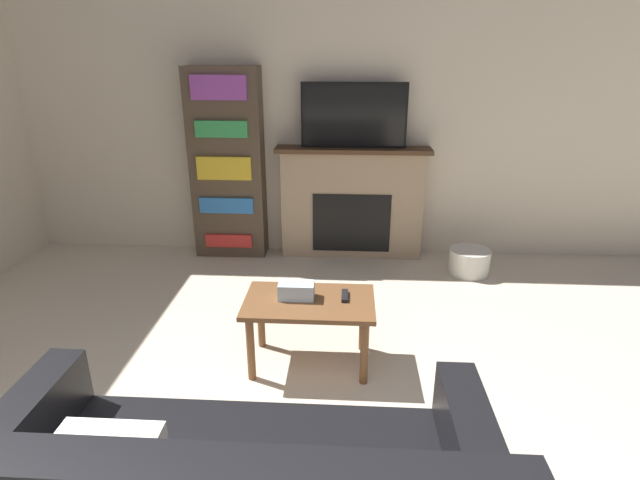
% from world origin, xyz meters
% --- Properties ---
extents(wall_back, '(6.61, 0.06, 2.70)m').
position_xyz_m(wall_back, '(0.00, 3.96, 1.35)').
color(wall_back, beige).
rests_on(wall_back, ground_plane).
extents(fireplace, '(1.43, 0.28, 1.06)m').
position_xyz_m(fireplace, '(0.34, 3.82, 0.53)').
color(fireplace, tan).
rests_on(fireplace, ground_plane).
extents(tv, '(0.95, 0.03, 0.58)m').
position_xyz_m(tv, '(0.34, 3.80, 1.35)').
color(tv, black).
rests_on(tv, fireplace).
extents(coffee_table, '(0.80, 0.49, 0.46)m').
position_xyz_m(coffee_table, '(0.08, 1.96, 0.38)').
color(coffee_table, brown).
rests_on(coffee_table, ground_plane).
extents(tissue_box, '(0.22, 0.12, 0.10)m').
position_xyz_m(tissue_box, '(0.00, 1.98, 0.51)').
color(tissue_box, silver).
rests_on(tissue_box, coffee_table).
extents(remote_control, '(0.04, 0.15, 0.02)m').
position_xyz_m(remote_control, '(0.30, 2.01, 0.47)').
color(remote_control, black).
rests_on(remote_control, coffee_table).
extents(bookshelf, '(0.67, 0.29, 1.77)m').
position_xyz_m(bookshelf, '(-0.83, 3.80, 0.89)').
color(bookshelf, '#4C3D2D').
rests_on(bookshelf, ground_plane).
extents(storage_basket, '(0.36, 0.36, 0.23)m').
position_xyz_m(storage_basket, '(1.41, 3.43, 0.11)').
color(storage_basket, silver).
rests_on(storage_basket, ground_plane).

